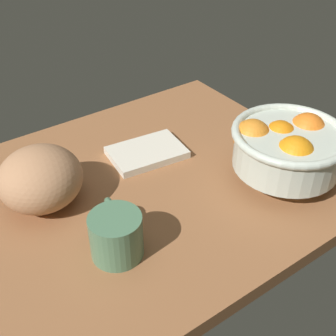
{
  "coord_description": "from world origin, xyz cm",
  "views": [
    {
      "loc": [
        36.35,
        57.07,
        53.39
      ],
      "look_at": [
        -1.43,
        3.88,
        5.0
      ],
      "focal_mm": 47.19,
      "sensor_mm": 36.0,
      "label": 1
    }
  ],
  "objects_px": {
    "bread_loaf": "(40,178)",
    "fruit_bowl": "(287,147)",
    "napkin_folded": "(147,152)",
    "mug": "(116,234)"
  },
  "relations": [
    {
      "from": "mug",
      "to": "fruit_bowl",
      "type": "bearing_deg",
      "value": 177.64
    },
    {
      "from": "napkin_folded",
      "to": "mug",
      "type": "height_order",
      "value": "mug"
    },
    {
      "from": "napkin_folded",
      "to": "mug",
      "type": "bearing_deg",
      "value": 46.76
    },
    {
      "from": "napkin_folded",
      "to": "mug",
      "type": "distance_m",
      "value": 0.28
    },
    {
      "from": "bread_loaf",
      "to": "napkin_folded",
      "type": "bearing_deg",
      "value": -175.93
    },
    {
      "from": "bread_loaf",
      "to": "fruit_bowl",
      "type": "bearing_deg",
      "value": 154.33
    },
    {
      "from": "fruit_bowl",
      "to": "bread_loaf",
      "type": "xyz_separation_m",
      "value": [
        0.41,
        -0.2,
        -0.02
      ]
    },
    {
      "from": "fruit_bowl",
      "to": "napkin_folded",
      "type": "bearing_deg",
      "value": -50.45
    },
    {
      "from": "bread_loaf",
      "to": "napkin_folded",
      "type": "xyz_separation_m",
      "value": [
        -0.23,
        -0.02,
        -0.05
      ]
    },
    {
      "from": "fruit_bowl",
      "to": "bread_loaf",
      "type": "bearing_deg",
      "value": -25.67
    }
  ]
}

